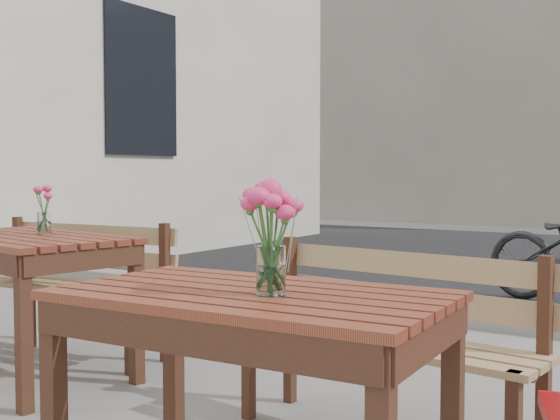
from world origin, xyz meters
name	(u,v)px	position (x,y,z in m)	size (l,w,h in m)	color
main_table	(252,329)	(-0.13, -0.15, 0.60)	(1.20, 0.73, 0.72)	#572116
main_bench	(393,319)	(-0.06, 0.76, 0.48)	(1.32, 0.53, 0.80)	#96754D
main_vase	(271,223)	(-0.04, -0.18, 0.93)	(0.19, 0.19, 0.34)	white
second_table	(26,258)	(-2.05, 0.52, 0.63)	(1.32, 0.91, 0.75)	#572116
second_bench	(78,270)	(-2.20, 1.01, 0.49)	(1.33, 0.47, 0.81)	#96754D
second_vase	(44,209)	(-2.02, 0.61, 0.89)	(0.10, 0.10, 0.24)	white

